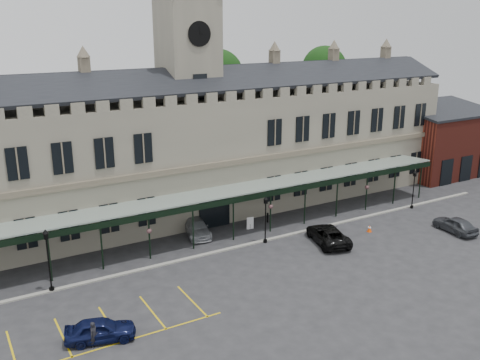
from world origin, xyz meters
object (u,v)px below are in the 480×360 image
station_building (191,151)px  person_a (94,335)px  lamp_post_mid (266,215)px  car_van (328,235)px  clock_tower (189,85)px  lamp_post_left (48,255)px  car_right_a (455,224)px  lamp_post_right (414,186)px  car_taxi (197,227)px  sign_board (250,223)px  traffic_cone (369,229)px  car_left_a (100,330)px

station_building → person_a: (-15.52, -18.97, -5.62)m
lamp_post_mid → station_building: bearing=101.4°
station_building → car_van: bearing=-62.7°
clock_tower → car_van: size_ratio=4.48×
lamp_post_left → car_right_a: size_ratio=1.11×
lamp_post_mid → person_a: size_ratio=2.59×
station_building → lamp_post_left: bearing=-147.5°
lamp_post_mid → lamp_post_right: (18.47, -0.10, -0.14)m
car_taxi → person_a: 18.54m
lamp_post_right → car_right_a: (-1.63, -6.77, -1.70)m
station_building → sign_board: bearing=-69.7°
sign_board → car_taxi: size_ratio=0.24×
traffic_cone → person_a: 28.13m
lamp_post_right → car_van: 14.01m
lamp_post_left → car_left_a: 8.43m
lamp_post_right → person_a: (-36.15, -8.18, -1.61)m
station_building → traffic_cone: bearing=-48.2°
car_left_a → car_van: car_van is taller
sign_board → car_right_a: car_right_a is taller
clock_tower → sign_board: clock_tower is taller
lamp_post_left → lamp_post_right: 36.99m
clock_tower → lamp_post_mid: (2.17, -10.78, -10.51)m
traffic_cone → car_van: car_van is taller
lamp_post_mid → person_a: lamp_post_mid is taller
car_van → lamp_post_mid: bearing=-15.1°
clock_tower → lamp_post_right: (20.63, -10.88, -10.65)m
car_left_a → clock_tower: bearing=-22.8°
lamp_post_left → traffic_cone: (28.42, -3.08, -2.60)m
clock_tower → car_van: 19.68m
lamp_post_right → car_right_a: bearing=-103.6°
car_left_a → traffic_cone: bearing=-63.5°
clock_tower → car_right_a: size_ratio=5.58×
clock_tower → person_a: (-15.52, -19.06, -12.27)m
clock_tower → lamp_post_right: clock_tower is taller
lamp_post_left → car_right_a: (35.35, -7.15, -2.17)m
clock_tower → car_left_a: (-15.00, -18.53, -12.37)m
station_building → car_left_a: size_ratio=13.82×
traffic_cone → clock_tower: bearing=131.6°
lamp_post_left → lamp_post_mid: 18.52m
lamp_post_left → lamp_post_mid: size_ratio=1.13×
clock_tower → traffic_cone: clock_tower is taller
clock_tower → car_van: clock_tower is taller
lamp_post_mid → traffic_cone: (9.90, -2.80, -2.27)m
clock_tower → sign_board: 14.75m
clock_tower → traffic_cone: 22.22m
lamp_post_mid → lamp_post_right: bearing=-0.3°
station_building → sign_board: size_ratio=50.62×
car_left_a → car_right_a: bearing=-72.3°
traffic_cone → car_right_a: 8.05m
traffic_cone → lamp_post_left: bearing=173.8°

